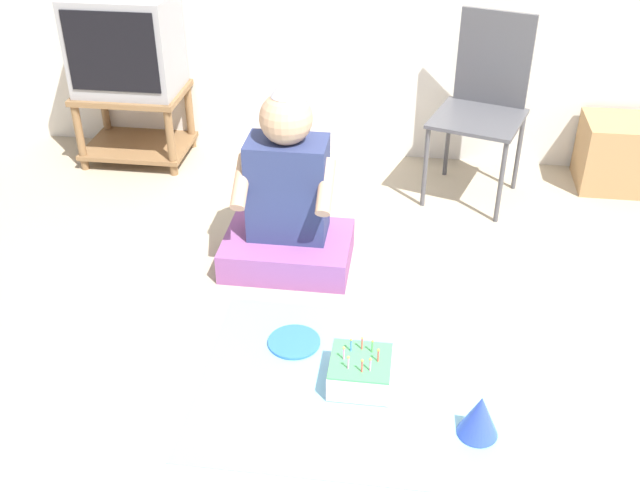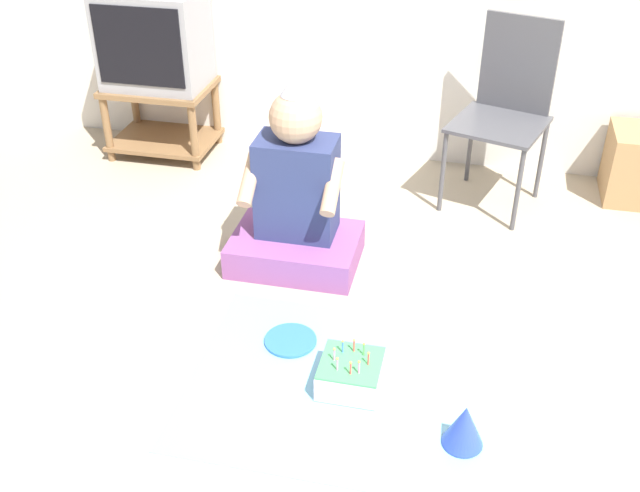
# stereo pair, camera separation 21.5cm
# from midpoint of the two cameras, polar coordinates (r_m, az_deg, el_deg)

# --- Properties ---
(ground_plane) EXTENTS (16.00, 16.00, 0.00)m
(ground_plane) POSITION_cam_midpoint_polar(r_m,az_deg,el_deg) (2.75, 5.56, -11.61)
(ground_plane) COLOR tan
(tv_stand) EXTENTS (0.58, 0.43, 0.41)m
(tv_stand) POSITION_cam_midpoint_polar(r_m,az_deg,el_deg) (4.45, -15.27, 9.36)
(tv_stand) COLOR olive
(tv_stand) RESTS_ON ground_plane
(tv) EXTENTS (0.54, 0.40, 0.52)m
(tv) POSITION_cam_midpoint_polar(r_m,az_deg,el_deg) (4.31, -16.07, 14.59)
(tv) COLOR #99999E
(tv) RESTS_ON tv_stand
(folding_chair) EXTENTS (0.53, 0.54, 0.93)m
(folding_chair) POSITION_cam_midpoint_polar(r_m,az_deg,el_deg) (3.89, 10.87, 11.08)
(folding_chair) COLOR #4C4C51
(folding_chair) RESTS_ON ground_plane
(cardboard_box_stack) EXTENTS (0.43, 0.34, 0.37)m
(cardboard_box_stack) POSITION_cam_midpoint_polar(r_m,az_deg,el_deg) (4.28, 20.65, 6.56)
(cardboard_box_stack) COLOR #A87F51
(cardboard_box_stack) RESTS_ON ground_plane
(person_seated) EXTENTS (0.57, 0.41, 0.88)m
(person_seated) POSITION_cam_midpoint_polar(r_m,az_deg,el_deg) (3.29, -4.37, 3.22)
(person_seated) COLOR #8C4C8C
(person_seated) RESTS_ON ground_plane
(party_cloth) EXTENTS (1.19, 0.91, 0.01)m
(party_cloth) POSITION_cam_midpoint_polar(r_m,az_deg,el_deg) (2.79, 0.81, -10.54)
(party_cloth) COLOR #7FC6E0
(party_cloth) RESTS_ON ground_plane
(birthday_cake) EXTENTS (0.22, 0.22, 0.17)m
(birthday_cake) POSITION_cam_midpoint_polar(r_m,az_deg,el_deg) (2.76, 0.84, -9.59)
(birthday_cake) COLOR silver
(birthday_cake) RESTS_ON party_cloth
(party_hat_blue) EXTENTS (0.14, 0.14, 0.16)m
(party_hat_blue) POSITION_cam_midpoint_polar(r_m,az_deg,el_deg) (2.60, 9.71, -12.69)
(party_hat_blue) COLOR blue
(party_hat_blue) RESTS_ON party_cloth
(paper_plate) EXTENTS (0.21, 0.21, 0.01)m
(paper_plate) POSITION_cam_midpoint_polar(r_m,az_deg,el_deg) (2.97, -4.08, -7.34)
(paper_plate) COLOR blue
(paper_plate) RESTS_ON party_cloth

